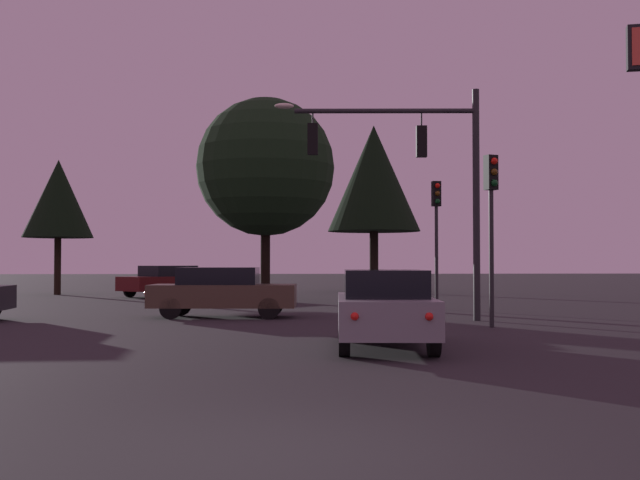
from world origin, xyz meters
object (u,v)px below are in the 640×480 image
object	(u,v)px
car_crossing_right	(222,291)
tree_center_horizon	(374,179)
traffic_light_corner_right	(492,205)
tree_behind_sign	(58,199)
tree_left_far	(266,167)
car_nearside_lane	(384,307)
traffic_signal_mast_arm	(418,164)
traffic_light_corner_left	(437,219)
car_far_lane	(166,280)

from	to	relation	value
car_crossing_right	tree_center_horizon	distance (m)	21.83
traffic_light_corner_right	tree_center_horizon	xyz separation A→B (m)	(0.37, 23.78, 3.33)
tree_behind_sign	tree_left_far	world-z (taller)	tree_left_far
traffic_light_corner_right	tree_center_horizon	world-z (taller)	tree_center_horizon
car_nearside_lane	tree_left_far	size ratio (longest dim) A/B	0.50
traffic_signal_mast_arm	traffic_light_corner_left	xyz separation A→B (m)	(1.71, 5.21, -1.28)
traffic_signal_mast_arm	car_nearside_lane	distance (m)	8.11
tree_behind_sign	traffic_light_corner_right	bearing A→B (deg)	-52.03
traffic_light_corner_left	tree_center_horizon	distance (m)	16.48
traffic_light_corner_right	tree_behind_sign	bearing A→B (deg)	127.97
traffic_light_corner_left	tree_behind_sign	distance (m)	21.79
car_crossing_right	tree_behind_sign	distance (m)	20.07
traffic_light_corner_right	tree_left_far	bearing A→B (deg)	112.86
traffic_signal_mast_arm	tree_left_far	bearing A→B (deg)	111.16
tree_left_far	tree_center_horizon	bearing A→B (deg)	58.32
car_nearside_lane	tree_behind_sign	distance (m)	29.19
tree_behind_sign	tree_center_horizon	xyz separation A→B (m)	(16.96, 2.52, 1.48)
traffic_light_corner_left	tree_behind_sign	size ratio (longest dim) A/B	0.65
car_crossing_right	traffic_light_corner_right	bearing A→B (deg)	-29.83
tree_center_horizon	traffic_light_corner_right	bearing A→B (deg)	-90.89
traffic_signal_mast_arm	tree_behind_sign	distance (m)	24.21
traffic_light_corner_left	car_nearside_lane	bearing A→B (deg)	-107.45
car_far_lane	tree_behind_sign	distance (m)	7.76
car_nearside_lane	car_crossing_right	bearing A→B (deg)	112.84
traffic_signal_mast_arm	tree_behind_sign	size ratio (longest dim) A/B	0.95
car_far_lane	tree_left_far	distance (m)	8.45
car_crossing_right	tree_left_far	bearing A→B (deg)	82.32
traffic_light_corner_right	car_nearside_lane	size ratio (longest dim) A/B	1.00
tree_behind_sign	tree_left_far	size ratio (longest dim) A/B	0.80
traffic_light_corner_left	car_nearside_lane	xyz separation A→B (m)	(-3.81, -12.11, -2.44)
car_nearside_lane	car_far_lane	size ratio (longest dim) A/B	0.98
tree_left_far	tree_center_horizon	size ratio (longest dim) A/B	0.92
car_crossing_right	tree_center_horizon	world-z (taller)	tree_center_horizon
traffic_light_corner_right	car_nearside_lane	world-z (taller)	traffic_light_corner_right
tree_left_far	traffic_signal_mast_arm	bearing A→B (deg)	-68.84
car_far_lane	tree_left_far	size ratio (longest dim) A/B	0.52
tree_behind_sign	traffic_signal_mast_arm	bearing A→B (deg)	-51.15
traffic_light_corner_left	car_crossing_right	distance (m)	8.57
car_far_lane	traffic_signal_mast_arm	bearing A→B (deg)	-60.23
traffic_signal_mast_arm	tree_behind_sign	bearing A→B (deg)	128.85
car_crossing_right	tree_left_far	distance (m)	10.99
car_far_lane	tree_behind_sign	world-z (taller)	tree_behind_sign
traffic_light_corner_right	tree_behind_sign	distance (m)	27.03
traffic_light_corner_right	tree_behind_sign	size ratio (longest dim) A/B	0.63
car_crossing_right	tree_behind_sign	bearing A→B (deg)	118.88
car_far_lane	tree_left_far	bearing A→B (deg)	-44.69
traffic_signal_mast_arm	car_far_lane	size ratio (longest dim) A/B	1.47
traffic_signal_mast_arm	tree_center_horizon	world-z (taller)	tree_center_horizon
traffic_light_corner_right	tree_left_far	world-z (taller)	tree_left_far
tree_center_horizon	tree_behind_sign	bearing A→B (deg)	-171.55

